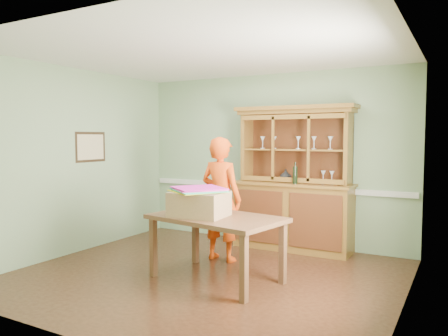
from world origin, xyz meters
The scene contains 14 objects.
floor centered at (0.00, 0.00, 0.00)m, with size 4.50×4.50×0.00m, color #4D2A18.
ceiling centered at (0.00, 0.00, 2.70)m, with size 4.50×4.50×0.00m, color white.
wall_back centered at (0.00, 2.00, 1.35)m, with size 4.50×4.50×0.00m, color #87A77D.
wall_left centered at (-2.25, 0.00, 1.35)m, with size 4.00×4.00×0.00m, color #87A77D.
wall_right centered at (2.25, 0.00, 1.35)m, with size 4.00×4.00×0.00m, color #87A77D.
wall_front centered at (0.00, -2.00, 1.35)m, with size 4.50×4.50×0.00m, color #87A77D.
chair_rail centered at (0.00, 1.98, 0.90)m, with size 4.41×0.05×0.08m, color silver.
framed_map centered at (-2.23, 0.30, 1.55)m, with size 0.03×0.60×0.46m.
window_panel centered at (2.23, -0.30, 1.50)m, with size 0.03×0.96×1.36m.
china_hutch centered at (0.47, 1.75, 0.76)m, with size 1.84×0.61×2.16m.
dining_table centered at (0.19, -0.08, 0.68)m, with size 1.67×1.17×0.77m.
cardboard_box centered at (0.03, -0.19, 0.91)m, with size 0.62×0.50×0.29m, color #A67B55.
kite_stack centered at (0.01, -0.19, 1.08)m, with size 0.75×0.75×0.05m.
person centered at (-0.18, 0.69, 0.85)m, with size 0.62×0.41×1.70m, color #F04B0F.
Camera 1 is at (2.76, -4.49, 1.69)m, focal length 35.00 mm.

